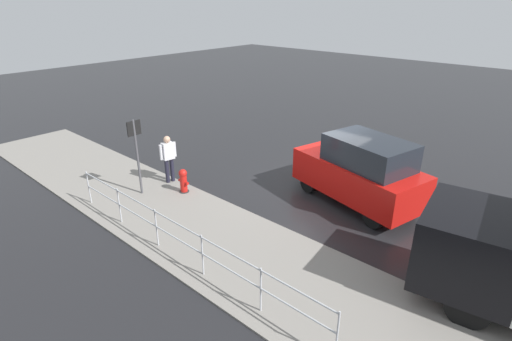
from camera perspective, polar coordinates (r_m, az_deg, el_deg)
ground_plane at (r=13.05m, az=8.21°, el=-2.39°), size 60.00×60.00×0.00m
kerb_strip at (r=10.22m, az=-5.33°, el=-10.02°), size 24.00×3.20×0.04m
moving_hatchback at (r=11.94m, az=14.71°, el=-0.07°), size 4.19×2.59×2.06m
fire_hydrant at (r=12.59m, az=-10.32°, el=-1.52°), size 0.42×0.31×0.80m
pedestrian at (r=13.17m, az=-12.42°, el=2.08°), size 0.30×0.56×1.62m
metal_railing at (r=9.33m, az=-11.14°, el=-8.92°), size 8.40×0.04×1.05m
sign_post at (r=12.37m, az=-16.74°, el=3.29°), size 0.07×0.44×2.40m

